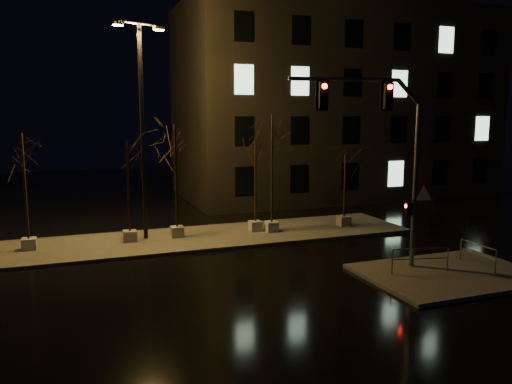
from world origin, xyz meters
name	(u,v)px	position (x,y,z in m)	size (l,w,h in m)	color
ground	(248,271)	(0.00, 0.00, 0.00)	(90.00, 90.00, 0.00)	black
median	(210,237)	(0.00, 6.00, 0.07)	(22.00, 5.00, 0.15)	#43403C
sidewalk_corner	(449,274)	(7.50, -3.50, 0.07)	(7.00, 5.00, 0.15)	#43403C
building	(334,104)	(14.00, 18.00, 7.50)	(25.00, 12.00, 15.00)	black
tree_0	(23,159)	(-8.84, 6.30, 4.46)	(1.80, 1.80, 5.68)	#A4A399
tree_1	(127,163)	(-4.14, 6.28, 4.16)	(1.80, 1.80, 5.29)	#A4A399
tree_2	(175,150)	(-1.69, 6.40, 4.75)	(1.80, 1.80, 6.06)	#A4A399
tree_3	(255,161)	(2.66, 6.26, 4.04)	(1.80, 1.80, 5.12)	#A4A399
tree_4	(272,141)	(3.45, 5.80, 5.14)	(1.80, 1.80, 6.58)	#A4A399
tree_5	(345,170)	(7.96, 5.74, 3.42)	(1.80, 1.80, 4.31)	#A4A399
traffic_signal_mast	(388,145)	(5.35, -2.02, 5.27)	(6.30, 1.23, 7.80)	slate
streetlight_main	(142,117)	(-3.29, 6.64, 6.41)	(2.66, 1.12, 10.85)	black
guard_rail_a	(420,257)	(6.30, -3.15, 0.83)	(2.34, 0.60, 1.04)	slate
guard_rail_b	(478,252)	(9.16, -3.25, 0.77)	(0.09, 2.04, 0.97)	slate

